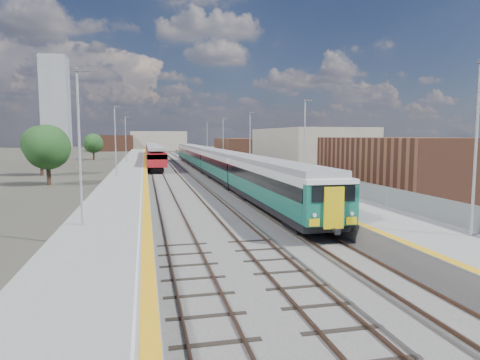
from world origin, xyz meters
name	(u,v)px	position (x,y,z in m)	size (l,w,h in m)	color
ground	(194,172)	(0.00, 50.00, 0.00)	(320.00, 320.00, 0.00)	#47443A
ballast_bed	(178,171)	(-2.25, 52.50, 0.03)	(10.50, 155.00, 0.06)	#565451
tracks	(181,169)	(-1.65, 54.18, 0.11)	(8.96, 160.00, 0.17)	#4C3323
platform_right	(226,167)	(5.28, 52.49, 0.54)	(4.70, 155.00, 8.52)	slate
platform_left	(132,168)	(-9.05, 52.49, 0.52)	(4.30, 155.00, 8.52)	slate
buildings	(111,120)	(-18.12, 138.60, 10.70)	(72.00, 185.50, 40.00)	brown
green_train	(211,160)	(1.50, 43.21, 2.13)	(2.75, 76.50, 3.02)	black
red_train	(153,152)	(-5.50, 73.87, 2.06)	(2.76, 56.05, 3.49)	black
tree_a	(47,147)	(-17.38, 35.91, 4.12)	(4.84, 4.84, 6.55)	#382619
tree_b	(41,144)	(-20.76, 48.32, 4.23)	(4.96, 4.96, 6.72)	#382619
tree_c	(93,143)	(-18.32, 86.84, 3.69)	(4.33, 4.33, 5.87)	#382619
tree_d	(305,143)	(23.39, 65.28, 3.90)	(4.58, 4.58, 6.21)	#382619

